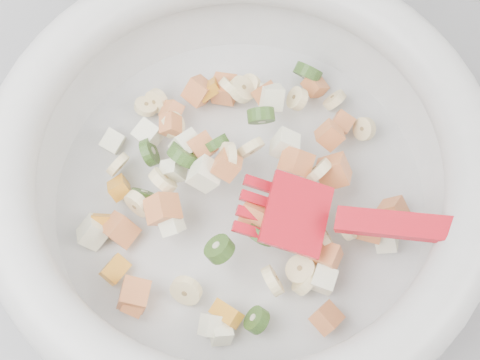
# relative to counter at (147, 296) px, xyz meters

# --- Properties ---
(counter) EXTENTS (2.00, 0.60, 0.90)m
(counter) POSITION_rel_counter_xyz_m (0.00, 0.00, 0.00)
(counter) COLOR gray
(counter) RESTS_ON ground
(mixing_bowl) EXTENTS (0.50, 0.44, 0.14)m
(mixing_bowl) POSITION_rel_counter_xyz_m (0.15, -0.01, 0.52)
(mixing_bowl) COLOR silver
(mixing_bowl) RESTS_ON counter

